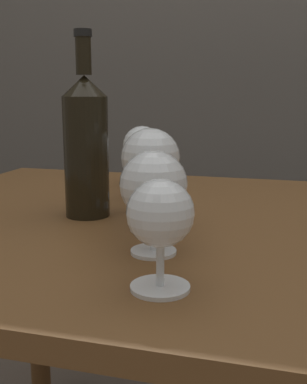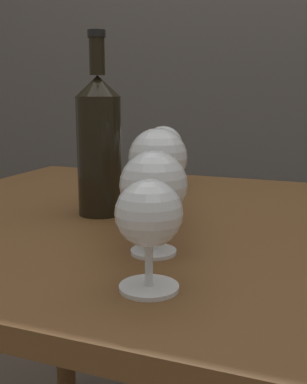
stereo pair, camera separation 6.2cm
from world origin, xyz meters
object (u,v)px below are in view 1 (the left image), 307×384
at_px(wine_glass_pinot, 154,187).
at_px(wine_bottle, 86,144).
at_px(wine_glass_rose, 160,216).
at_px(wine_glass_chardonnay, 140,155).
at_px(wine_glass_amber, 142,147).
at_px(wine_glass_merlot, 150,160).
at_px(wine_glass_white, 145,156).

height_order(wine_glass_pinot, wine_bottle, wine_bottle).
relative_size(wine_glass_rose, wine_glass_chardonnay, 0.97).
distance_m(wine_glass_chardonnay, wine_glass_amber, 0.12).
relative_size(wine_glass_chardonnay, wine_bottle, 0.41).
bearing_deg(wine_glass_amber, wine_glass_merlot, -71.17).
bearing_deg(wine_glass_amber, wine_glass_chardonnay, -74.95).
distance_m(wine_glass_merlot, wine_glass_chardonnay, 0.24).
bearing_deg(wine_glass_pinot, wine_glass_chardonnay, 109.87).
bearing_deg(wine_glass_amber, wine_bottle, -93.16).
bearing_deg(wine_glass_white, wine_glass_chardonnay, 111.14).
height_order(wine_glass_rose, wine_bottle, wine_bottle).
bearing_deg(wine_glass_merlot, wine_glass_white, 110.39).
relative_size(wine_glass_chardonnay, wine_glass_amber, 0.93).
xyz_separation_m(wine_glass_rose, wine_glass_white, (-0.11, 0.33, 0.02)).
relative_size(wine_glass_white, wine_glass_amber, 1.05).
height_order(wine_glass_pinot, wine_glass_amber, wine_glass_pinot).
height_order(wine_glass_merlot, wine_glass_amber, wine_glass_merlot).
xyz_separation_m(wine_glass_pinot, wine_glass_chardonnay, (-0.12, 0.32, -0.00)).
bearing_deg(wine_glass_rose, wine_bottle, 126.41).
bearing_deg(wine_glass_rose, wine_glass_amber, 108.68).
relative_size(wine_glass_pinot, wine_bottle, 0.44).
bearing_deg(wine_glass_pinot, wine_glass_merlot, 107.90).
bearing_deg(wine_glass_merlot, wine_glass_chardonnay, 110.78).
bearing_deg(wine_glass_amber, wine_glass_rose, -71.32).
xyz_separation_m(wine_glass_pinot, wine_bottle, (-0.16, 0.16, 0.03)).
relative_size(wine_glass_amber, wine_bottle, 0.44).
bearing_deg(wine_glass_white, wine_glass_rose, -70.90).
bearing_deg(wine_glass_merlot, wine_glass_amber, 108.83).
relative_size(wine_glass_rose, wine_glass_merlot, 0.77).
xyz_separation_m(wine_glass_merlot, wine_glass_white, (-0.04, 0.11, -0.01)).
bearing_deg(wine_glass_chardonnay, wine_glass_merlot, -69.22).
bearing_deg(wine_glass_chardonnay, wine_glass_amber, 105.05).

